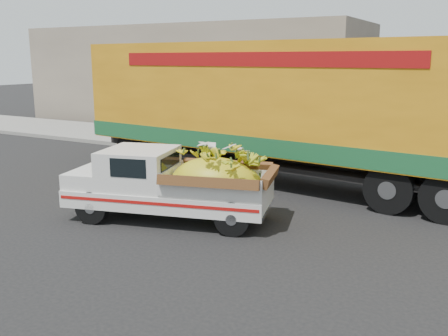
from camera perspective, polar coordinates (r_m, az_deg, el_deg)
The scene contains 6 objects.
ground at distance 11.03m, azimuth -9.82°, elevation -5.57°, with size 100.00×100.00×0.00m, color black.
curb at distance 16.66m, azimuth 4.96°, elevation 0.96°, with size 60.00×0.25×0.15m, color gray.
sidewalk at distance 18.56m, azimuth 7.63°, elevation 2.07°, with size 60.00×4.00×0.14m, color gray.
building_left at distance 27.21m, azimuth -3.53°, elevation 10.57°, with size 18.00×6.00×5.00m, color gray.
pickup_truck at distance 10.48m, azimuth -4.62°, elevation -1.79°, with size 4.53×2.60×1.50m.
semi_trailer at distance 13.60m, azimuth 5.95°, elevation 7.08°, with size 12.04×3.80×3.80m.
Camera 1 is at (6.67, -8.11, 3.37)m, focal length 40.00 mm.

